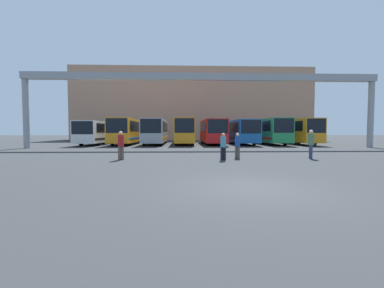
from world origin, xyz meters
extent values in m
plane|color=#2D3033|center=(0.00, 0.00, 0.00)|extent=(200.00, 200.00, 0.00)
cube|color=tan|center=(0.00, 47.33, 7.06)|extent=(47.06, 12.00, 14.11)
cylinder|color=gray|center=(-17.96, 18.93, 3.49)|extent=(0.60, 0.60, 6.99)
cylinder|color=gray|center=(17.96, 18.93, 3.49)|extent=(0.60, 0.60, 6.99)
cube|color=gray|center=(0.00, 18.93, 7.34)|extent=(36.53, 0.80, 0.70)
cube|color=silver|center=(-13.16, 26.68, 1.65)|extent=(2.56, 11.54, 2.60)
cube|color=black|center=(-13.16, 20.93, 2.12)|extent=(2.36, 0.06, 1.46)
cube|color=black|center=(-13.16, 26.68, 2.12)|extent=(2.59, 9.81, 1.09)
cube|color=black|center=(-13.16, 26.68, 0.82)|extent=(2.59, 10.96, 0.24)
cylinder|color=black|center=(-14.28, 23.45, 0.55)|extent=(0.28, 1.10, 1.10)
cylinder|color=black|center=(-12.03, 23.45, 0.55)|extent=(0.28, 1.10, 1.10)
cylinder|color=black|center=(-14.28, 29.91, 0.55)|extent=(0.28, 1.10, 1.10)
cylinder|color=black|center=(-12.03, 29.91, 0.55)|extent=(0.28, 1.10, 1.10)
cube|color=orange|center=(-9.40, 26.28, 1.81)|extent=(2.60, 10.74, 2.93)
cube|color=black|center=(-9.40, 20.93, 2.36)|extent=(2.39, 0.06, 1.64)
cube|color=black|center=(-9.40, 26.28, 2.36)|extent=(2.63, 9.13, 1.23)
cube|color=#1966B2|center=(-9.40, 26.28, 0.88)|extent=(2.63, 10.21, 0.24)
cylinder|color=black|center=(-10.54, 23.27, 0.53)|extent=(0.28, 1.06, 1.06)
cylinder|color=black|center=(-8.26, 23.27, 0.53)|extent=(0.28, 1.06, 1.06)
cylinder|color=black|center=(-10.54, 29.29, 0.53)|extent=(0.28, 1.06, 1.06)
cylinder|color=black|center=(-8.26, 29.29, 0.53)|extent=(0.28, 1.06, 1.06)
cube|color=#999EA5|center=(-5.64, 26.46, 1.79)|extent=(2.53, 11.09, 2.87)
cube|color=black|center=(-5.64, 20.93, 2.32)|extent=(2.33, 0.06, 1.61)
cube|color=black|center=(-5.64, 26.46, 2.32)|extent=(2.56, 9.43, 1.21)
cube|color=orange|center=(-5.64, 26.46, 0.87)|extent=(2.56, 10.54, 0.24)
cylinder|color=black|center=(-6.75, 23.35, 0.51)|extent=(0.28, 1.02, 1.02)
cylinder|color=black|center=(-4.53, 23.35, 0.51)|extent=(0.28, 1.02, 1.02)
cylinder|color=black|center=(-6.75, 29.56, 0.51)|extent=(0.28, 1.02, 1.02)
cylinder|color=black|center=(-4.53, 29.56, 0.51)|extent=(0.28, 1.02, 1.02)
cube|color=orange|center=(-1.88, 27.08, 1.82)|extent=(2.41, 12.34, 2.94)
cube|color=black|center=(-1.88, 20.93, 2.37)|extent=(2.22, 0.06, 1.65)
cube|color=black|center=(-1.88, 27.08, 2.37)|extent=(2.44, 10.49, 1.24)
cube|color=black|center=(-1.88, 27.08, 0.88)|extent=(2.44, 11.73, 0.24)
cylinder|color=black|center=(-2.92, 23.63, 0.54)|extent=(0.28, 1.08, 1.08)
cylinder|color=black|center=(-0.83, 23.63, 0.54)|extent=(0.28, 1.08, 1.08)
cylinder|color=black|center=(-2.92, 30.54, 0.54)|extent=(0.28, 1.08, 1.08)
cylinder|color=black|center=(-0.83, 30.54, 0.54)|extent=(0.28, 1.08, 1.08)
cube|color=red|center=(1.88, 26.32, 1.77)|extent=(2.52, 10.82, 2.84)
cube|color=black|center=(1.88, 20.93, 2.29)|extent=(2.32, 0.06, 1.59)
cube|color=black|center=(1.88, 26.32, 2.29)|extent=(2.55, 9.19, 1.19)
cube|color=red|center=(1.88, 26.32, 0.86)|extent=(2.55, 10.27, 0.24)
cylinder|color=black|center=(0.78, 23.29, 0.47)|extent=(0.28, 0.94, 0.94)
cylinder|color=black|center=(2.98, 23.29, 0.47)|extent=(0.28, 0.94, 0.94)
cylinder|color=black|center=(0.78, 29.35, 0.47)|extent=(0.28, 0.94, 0.94)
cylinder|color=black|center=(2.98, 29.35, 0.47)|extent=(0.28, 0.94, 0.94)
cube|color=#1959A5|center=(5.64, 26.69, 1.73)|extent=(2.51, 11.56, 2.77)
cube|color=black|center=(5.64, 20.93, 2.24)|extent=(2.31, 0.06, 1.55)
cube|color=black|center=(5.64, 26.69, 2.24)|extent=(2.54, 9.83, 1.16)
cube|color=black|center=(5.64, 26.69, 0.85)|extent=(2.54, 10.98, 0.24)
cylinder|color=black|center=(4.54, 23.45, 0.54)|extent=(0.28, 1.08, 1.08)
cylinder|color=black|center=(6.73, 23.45, 0.54)|extent=(0.28, 1.08, 1.08)
cylinder|color=black|center=(4.54, 29.93, 0.54)|extent=(0.28, 1.08, 1.08)
cylinder|color=black|center=(6.73, 29.93, 0.54)|extent=(0.28, 1.08, 1.08)
cube|color=#268C4C|center=(9.40, 26.11, 1.82)|extent=(2.53, 10.40, 2.95)
cube|color=black|center=(9.40, 20.93, 2.37)|extent=(2.33, 0.06, 1.65)
cube|color=black|center=(9.40, 26.11, 2.37)|extent=(2.56, 8.84, 1.24)
cube|color=red|center=(9.40, 26.11, 0.88)|extent=(2.56, 9.88, 0.24)
cylinder|color=black|center=(8.29, 23.20, 0.55)|extent=(0.28, 1.10, 1.10)
cylinder|color=black|center=(10.50, 23.20, 0.55)|extent=(0.28, 1.10, 1.10)
cylinder|color=black|center=(8.29, 29.02, 0.55)|extent=(0.28, 1.10, 1.10)
cylinder|color=black|center=(10.50, 29.02, 0.55)|extent=(0.28, 1.10, 1.10)
cube|color=orange|center=(13.16, 26.38, 1.81)|extent=(2.40, 10.94, 2.93)
cube|color=black|center=(13.16, 20.93, 2.36)|extent=(2.21, 0.06, 1.64)
cube|color=black|center=(13.16, 26.38, 2.36)|extent=(2.43, 9.30, 1.23)
cube|color=orange|center=(13.16, 26.38, 0.88)|extent=(2.43, 10.39, 0.24)
cylinder|color=black|center=(12.11, 23.32, 0.54)|extent=(0.28, 1.07, 1.07)
cylinder|color=black|center=(14.20, 23.32, 0.54)|extent=(0.28, 1.07, 1.07)
cylinder|color=black|center=(12.11, 29.44, 0.54)|extent=(0.28, 1.07, 1.07)
cylinder|color=black|center=(14.20, 29.44, 0.54)|extent=(0.28, 1.07, 1.07)
cylinder|color=black|center=(0.26, 7.53, 0.39)|extent=(0.18, 0.18, 0.78)
cylinder|color=black|center=(0.42, 7.52, 0.39)|extent=(0.18, 0.18, 0.78)
cylinder|color=teal|center=(0.34, 7.53, 1.11)|extent=(0.34, 0.34, 0.65)
sphere|color=tan|center=(0.34, 7.53, 1.54)|extent=(0.21, 0.21, 0.21)
cylinder|color=navy|center=(6.02, 8.11, 0.43)|extent=(0.20, 0.20, 0.87)
cylinder|color=navy|center=(6.08, 8.27, 0.43)|extent=(0.20, 0.20, 0.87)
cylinder|color=#4C724C|center=(6.05, 8.19, 1.23)|extent=(0.38, 0.38, 0.72)
sphere|color=beige|center=(6.05, 8.19, 1.71)|extent=(0.24, 0.24, 0.24)
cylinder|color=brown|center=(1.36, 8.59, 0.39)|extent=(0.18, 0.18, 0.78)
cylinder|color=brown|center=(1.48, 8.50, 0.39)|extent=(0.18, 0.18, 0.78)
cylinder|color=navy|center=(1.42, 8.55, 1.10)|extent=(0.34, 0.34, 0.65)
sphere|color=beige|center=(1.42, 8.55, 1.53)|extent=(0.21, 0.21, 0.21)
cylinder|color=brown|center=(-5.79, 7.98, 0.41)|extent=(0.19, 0.19, 0.83)
cylinder|color=brown|center=(-5.94, 7.93, 0.41)|extent=(0.19, 0.19, 0.83)
cylinder|color=#A5191E|center=(-5.87, 7.95, 1.17)|extent=(0.36, 0.36, 0.69)
sphere|color=beige|center=(-5.87, 7.95, 1.63)|extent=(0.22, 0.22, 0.22)
camera|label=1|loc=(-2.11, -7.77, 1.76)|focal=24.00mm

